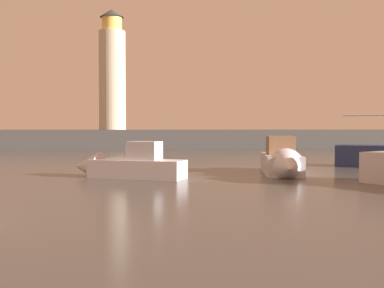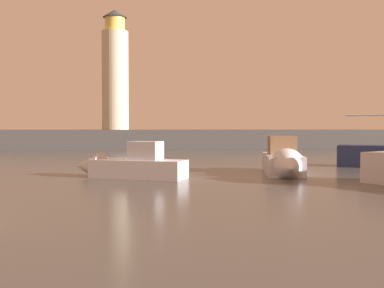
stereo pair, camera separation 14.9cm
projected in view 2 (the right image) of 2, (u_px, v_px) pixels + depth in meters
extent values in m
plane|color=#4C4742|center=(185.00, 167.00, 29.62)|extent=(220.00, 220.00, 0.00)
cube|color=#423F3D|center=(164.00, 139.00, 57.57)|extent=(63.66, 5.59, 2.27)
cylinder|color=beige|center=(115.00, 81.00, 56.70)|extent=(3.20, 3.20, 11.88)
cylinder|color=#F2CC59|center=(115.00, 24.00, 56.47)|extent=(2.40, 2.40, 1.66)
cone|color=#33383D|center=(115.00, 14.00, 56.43)|extent=(2.88, 2.88, 0.95)
cube|color=silver|center=(282.00, 164.00, 25.45)|extent=(2.75, 5.20, 1.03)
cone|color=silver|center=(289.00, 167.00, 22.52)|extent=(2.06, 1.98, 1.78)
cube|color=#8C6647|center=(282.00, 145.00, 25.73)|extent=(1.76, 2.22, 0.99)
cube|color=silver|center=(138.00, 169.00, 23.08)|extent=(4.96, 3.43, 0.91)
cone|color=silver|center=(89.00, 166.00, 23.95)|extent=(1.97, 2.02, 1.55)
cube|color=silver|center=(146.00, 151.00, 22.93)|extent=(1.83, 1.65, 0.91)
cylinder|color=#B7B7BC|center=(384.00, 115.00, 29.58)|extent=(4.19, 2.31, 0.09)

